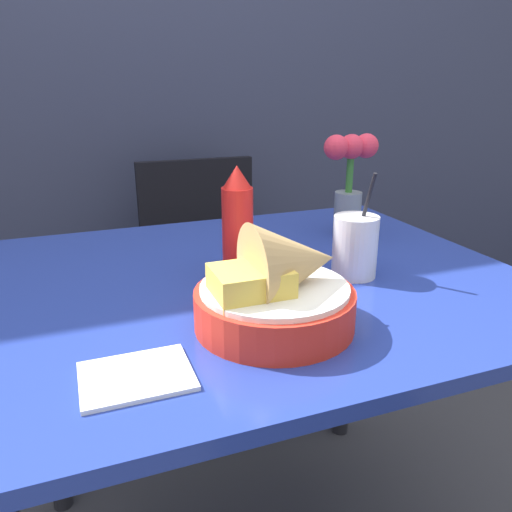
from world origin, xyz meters
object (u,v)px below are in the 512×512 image
(chair_far_window, at_px, (205,260))
(flower_vase, at_px, (350,177))
(ketchup_bottle, at_px, (238,224))
(food_basket, at_px, (280,289))
(drink_cup, at_px, (355,248))

(chair_far_window, bearing_deg, flower_vase, -72.06)
(chair_far_window, bearing_deg, ketchup_bottle, -100.12)
(chair_far_window, height_order, food_basket, food_basket)
(ketchup_bottle, height_order, drink_cup, ketchup_bottle)
(chair_far_window, distance_m, drink_cup, 0.87)
(ketchup_bottle, distance_m, flower_vase, 0.36)
(flower_vase, bearing_deg, drink_cup, -117.68)
(chair_far_window, bearing_deg, drink_cup, -85.30)
(chair_far_window, height_order, drink_cup, drink_cup)
(drink_cup, distance_m, flower_vase, 0.28)
(ketchup_bottle, bearing_deg, chair_far_window, 79.88)
(chair_far_window, height_order, ketchup_bottle, ketchup_bottle)
(chair_far_window, relative_size, drink_cup, 4.22)
(chair_far_window, distance_m, ketchup_bottle, 0.82)
(chair_far_window, xyz_separation_m, drink_cup, (0.07, -0.82, 0.29))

